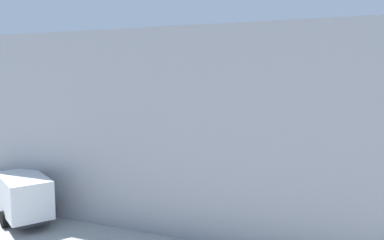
# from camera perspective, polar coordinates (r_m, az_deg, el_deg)

# --- Properties ---
(ground) EXTENTS (240.00, 320.00, 0.20)m
(ground) POSITION_cam_1_polar(r_m,az_deg,el_deg) (73.54, -20.81, -0.58)
(ground) COLOR #A8A8A3
(terminal_building) EXTENTS (4.00, 47.10, 10.75)m
(terminal_building) POSITION_cam_1_polar(r_m,az_deg,el_deg) (20.18, 17.63, -2.38)
(terminal_building) COLOR #99999E
(terminal_building) RESTS_ON ground
(airliner_foreground) EXTENTS (33.28, 39.54, 11.90)m
(airliner_foreground) POSITION_cam_1_polar(r_m,az_deg,el_deg) (46.92, -2.50, 0.36)
(airliner_foreground) COLOR silver
(airliner_foreground) RESTS_ON ground
(service_truck_fuel) EXTENTS (5.96, 6.06, 2.68)m
(service_truck_fuel) POSITION_cam_1_polar(r_m,az_deg,el_deg) (33.03, 12.07, -6.27)
(service_truck_fuel) COLOR #2659A5
(service_truck_fuel) RESTS_ON ground
(service_truck_baggage) EXTENTS (5.01, 6.29, 2.69)m
(service_truck_baggage) POSITION_cam_1_polar(r_m,az_deg,el_deg) (25.65, -23.29, -9.57)
(service_truck_baggage) COLOR white
(service_truck_baggage) RESTS_ON ground
(cargo_container_near) EXTENTS (2.50, 2.50, 1.88)m
(cargo_container_near) POSITION_cam_1_polar(r_m,az_deg,el_deg) (35.84, -9.06, -5.67)
(cargo_container_near) COLOR #333338
(cargo_container_near) RESTS_ON ground
(crew_marshaller) EXTENTS (0.41, 0.57, 1.77)m
(crew_marshaller) POSITION_cam_1_polar(r_m,az_deg,el_deg) (35.72, -16.64, -5.63)
(crew_marshaller) COLOR #191E33
(crew_marshaller) RESTS_ON ground
(crew_loader_left) EXTENTS (0.39, 0.59, 1.77)m
(crew_loader_left) POSITION_cam_1_polar(r_m,az_deg,el_deg) (39.66, 6.85, -4.22)
(crew_loader_left) COLOR #191E33
(crew_loader_left) RESTS_ON ground
(apron_guide_line) EXTENTS (0.30, 60.00, 0.01)m
(apron_guide_line) POSITION_cam_1_polar(r_m,az_deg,el_deg) (45.20, 2.38, -4.21)
(apron_guide_line) COLOR yellow
(apron_guide_line) RESTS_ON ground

